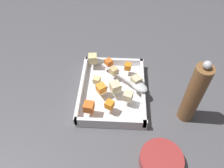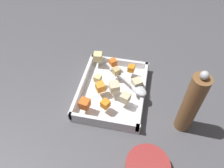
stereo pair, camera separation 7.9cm
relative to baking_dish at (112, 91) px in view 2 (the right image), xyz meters
name	(u,v)px [view 2 (the right image)]	position (x,y,z in m)	size (l,w,h in m)	color
ground_plane	(112,95)	(-0.01, 0.00, -0.01)	(4.00, 4.00, 0.00)	#4C4C51
baking_dish	(112,91)	(0.00, 0.00, 0.00)	(0.30, 0.24, 0.05)	silver
carrot_chunk_corner_ne	(113,62)	(0.11, 0.02, 0.04)	(0.03, 0.03, 0.03)	orange
carrot_chunk_back_center	(105,104)	(-0.09, 0.00, 0.04)	(0.03, 0.03, 0.03)	orange
carrot_chunk_near_left	(85,104)	(-0.11, 0.07, 0.05)	(0.03, 0.03, 0.03)	orange
carrot_chunk_corner_sw	(100,87)	(-0.03, 0.04, 0.05)	(0.03, 0.03, 0.03)	orange
carrot_chunk_under_handle	(131,68)	(0.09, -0.06, 0.04)	(0.02, 0.02, 0.02)	orange
potato_chunk_near_right	(125,98)	(-0.06, -0.06, 0.05)	(0.03, 0.03, 0.03)	beige
potato_chunk_mid_right	(98,57)	(0.12, 0.08, 0.05)	(0.03, 0.03, 0.03)	#E0CC89
potato_chunk_heap_side	(114,87)	(-0.02, -0.01, 0.05)	(0.03, 0.03, 0.03)	beige
potato_chunk_heap_top	(137,83)	(0.02, -0.09, 0.05)	(0.03, 0.03, 0.03)	beige
potato_chunk_mid_left	(98,78)	(0.01, 0.06, 0.04)	(0.02, 0.02, 0.02)	#E0CC89
potato_chunk_corner_se	(115,71)	(0.06, 0.00, 0.04)	(0.02, 0.02, 0.02)	tan
serving_spoon	(136,88)	(0.00, -0.09, 0.04)	(0.16, 0.18, 0.02)	silver
pepper_mill	(191,104)	(-0.09, -0.26, 0.11)	(0.05, 0.05, 0.26)	brown
small_prep_bowl	(147,167)	(-0.26, -0.16, 0.01)	(0.13, 0.13, 0.04)	maroon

